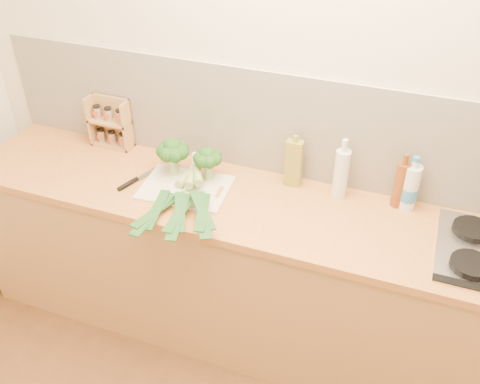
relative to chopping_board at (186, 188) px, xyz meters
The scene contains 14 objects.
room_shell 0.60m from the chopping_board, 33.60° to the left, with size 3.50×3.50×3.50m.
counter 0.64m from the chopping_board, ahead, with size 3.20×0.62×0.90m.
chopping_board is the anchor object (origin of this frame).
broccoli_left 0.19m from the chopping_board, 139.50° to the left, with size 0.16×0.17×0.20m.
broccoli_right 0.18m from the chopping_board, 54.69° to the left, with size 0.14×0.14×0.18m.
leek_front 0.05m from the chopping_board, 129.32° to the right, with size 0.11×0.69×0.04m.
leek_mid 0.09m from the chopping_board, 54.36° to the right, with size 0.21×0.63×0.04m.
leek_back 0.11m from the chopping_board, 19.57° to the right, with size 0.36×0.62×0.04m.
chefs_knife 0.27m from the chopping_board, behind, with size 0.12×0.30×0.02m.
spice_rack 0.62m from the chopping_board, 155.65° to the left, with size 0.23×0.09×0.28m.
oil_tin 0.54m from the chopping_board, 24.96° to the left, with size 0.08×0.05×0.27m.
glass_bottle 0.75m from the chopping_board, 16.36° to the left, with size 0.07×0.07×0.31m.
amber_bottle 1.02m from the chopping_board, 13.24° to the left, with size 0.06×0.06×0.28m.
water_bottle 1.06m from the chopping_board, 12.42° to the left, with size 0.08×0.08×0.25m.
Camera 1 is at (0.56, -0.73, 2.41)m, focal length 40.00 mm.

